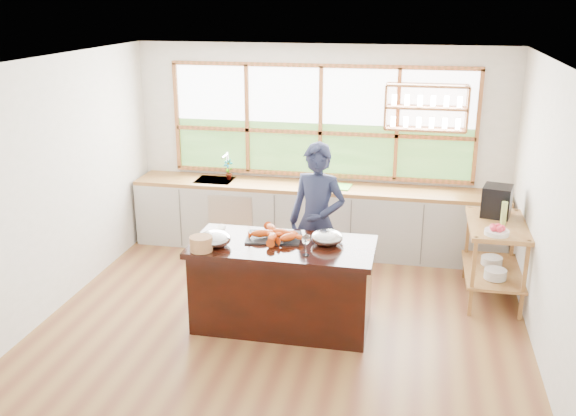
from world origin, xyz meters
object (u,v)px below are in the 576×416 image
(island, at_px, (283,285))
(wicker_basket, at_px, (201,244))
(espresso_machine, at_px, (497,201))
(cook, at_px, (317,222))

(island, relative_size, wicker_basket, 8.20)
(island, relative_size, espresso_machine, 5.30)
(island, xyz_separation_m, wicker_basket, (-0.74, -0.33, 0.52))
(espresso_machine, relative_size, wicker_basket, 1.55)
(wicker_basket, bearing_deg, espresso_machine, 29.74)
(island, bearing_deg, espresso_machine, 31.66)
(island, distance_m, espresso_machine, 2.65)
(cook, relative_size, espresso_machine, 5.11)
(cook, height_order, wicker_basket, cook)
(espresso_machine, distance_m, wicker_basket, 3.38)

